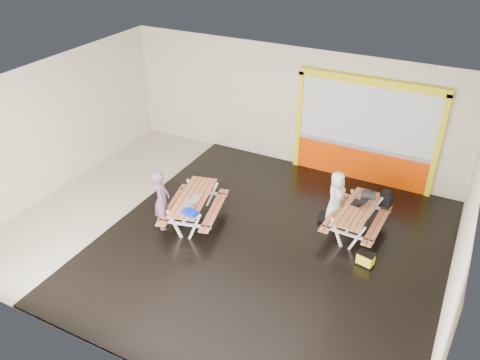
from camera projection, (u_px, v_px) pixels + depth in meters
The scene contains 14 objects.
room at pixel (221, 169), 10.72m from camera, with size 10.02×8.02×3.52m.
deck at pixel (271, 247), 11.11m from camera, with size 7.50×7.98×0.05m, color black.
kiosk at pixel (365, 134), 13.02m from camera, with size 3.88×0.16×3.00m.
picnic_table_left at pixel (194, 203), 11.71m from camera, with size 1.67×2.11×0.75m.
picnic_table_right at pixel (357, 214), 11.32m from camera, with size 1.30×1.85×0.72m.
person_left at pixel (162, 200), 11.42m from camera, with size 0.57×0.37×1.56m, color #764B6C.
person_right at pixel (336, 196), 11.62m from camera, with size 0.63×0.41×1.29m, color white.
laptop_left at pixel (192, 201), 11.34m from camera, with size 0.44×0.41×0.16m.
laptop_right at pixel (359, 202), 11.36m from camera, with size 0.39×0.35×0.15m.
blue_pouch at pixel (190, 212), 10.96m from camera, with size 0.31×0.22×0.09m, color #0022D7.
toolbox at pixel (368, 195), 11.57m from camera, with size 0.36×0.21×0.20m.
backpack at pixel (386, 199), 11.70m from camera, with size 0.31×0.25×0.45m.
dark_case at pixel (325, 217), 11.99m from camera, with size 0.34×0.26×0.13m, color black.
fluke_bag at pixel (366, 259), 10.49m from camera, with size 0.41×0.31×0.32m.
Camera 1 is at (4.63, -8.11, 7.04)m, focal length 36.40 mm.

